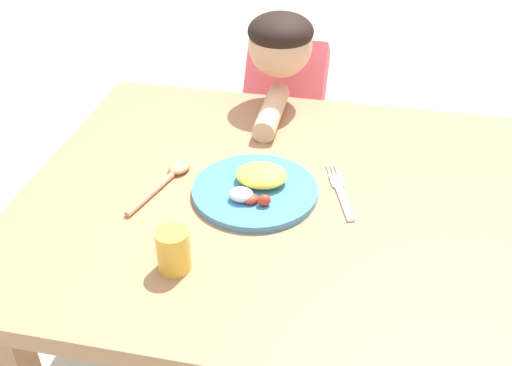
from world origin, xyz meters
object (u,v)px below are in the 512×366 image
Objects in this scene: spoon at (169,177)px; drinking_cup at (173,250)px; fork at (341,193)px; plate at (256,187)px; person at (284,139)px.

drinking_cup is at bearing -143.45° from spoon.
drinking_cup is at bearing 118.60° from fork.
plate is 1.33× the size of fork.
person is (-0.20, 0.51, -0.19)m from fork.
drinking_cup reaches higher than plate.
drinking_cup is 0.83m from person.
spoon reaches higher than fork.
drinking_cup is (-0.27, -0.28, 0.04)m from fork.
person reaches higher than drinking_cup.
fork is (0.18, 0.03, -0.01)m from plate.
fork is 0.92× the size of spoon.
fork is 0.21× the size of person.
drinking_cup is (0.10, -0.26, 0.03)m from spoon.
plate is 0.58m from person.
person is at bearing 3.84° from fork.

